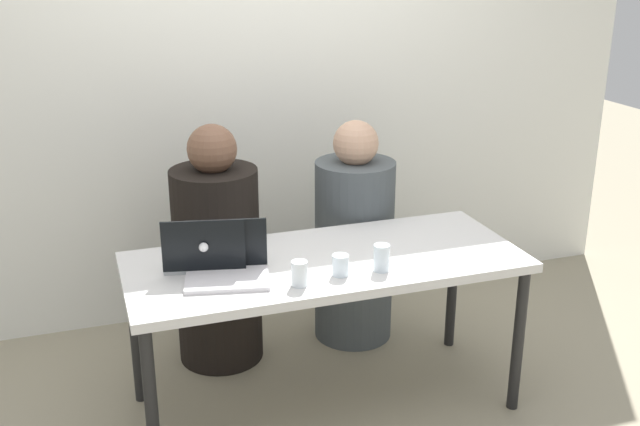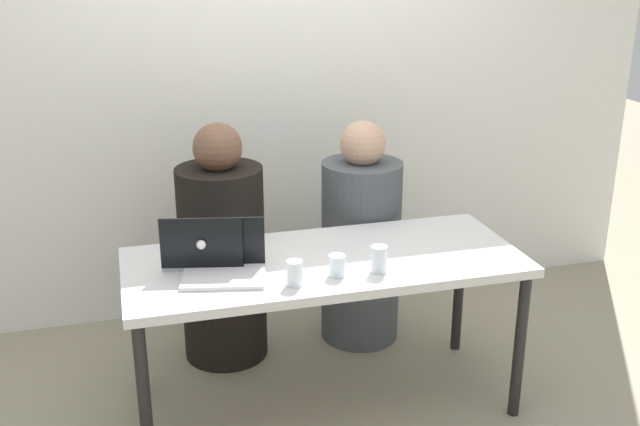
# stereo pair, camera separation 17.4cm
# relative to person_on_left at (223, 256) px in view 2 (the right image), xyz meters

# --- Properties ---
(ground_plane) EXTENTS (12.00, 12.00, 0.00)m
(ground_plane) POSITION_rel_person_on_left_xyz_m (0.36, -0.58, -0.54)
(ground_plane) COLOR gray
(back_wall) EXTENTS (4.50, 0.10, 2.46)m
(back_wall) POSITION_rel_person_on_left_xyz_m (0.36, 0.57, 0.69)
(back_wall) COLOR white
(back_wall) RESTS_ON ground
(desk) EXTENTS (1.69, 0.71, 0.72)m
(desk) POSITION_rel_person_on_left_xyz_m (0.36, -0.58, 0.12)
(desk) COLOR silver
(desk) RESTS_ON ground
(person_on_left) EXTENTS (0.46, 0.46, 1.21)m
(person_on_left) POSITION_rel_person_on_left_xyz_m (0.00, 0.00, 0.00)
(person_on_left) COLOR black
(person_on_left) RESTS_ON ground
(person_on_right) EXTENTS (0.43, 0.43, 1.17)m
(person_on_right) POSITION_rel_person_on_left_xyz_m (0.72, 0.00, -0.01)
(person_on_right) COLOR #474E51
(person_on_right) RESTS_ON ground
(laptop_back_left) EXTENTS (0.38, 0.31, 0.23)m
(laptop_back_left) POSITION_rel_person_on_left_xyz_m (-0.14, -0.50, 0.24)
(laptop_back_left) COLOR #ADB2B6
(laptop_back_left) RESTS_ON desk
(laptop_front_left) EXTENTS (0.37, 0.29, 0.22)m
(laptop_front_left) POSITION_rel_person_on_left_xyz_m (-0.08, -0.64, 0.23)
(laptop_front_left) COLOR silver
(laptop_front_left) RESTS_ON desk
(water_glass_center) EXTENTS (0.07, 0.07, 0.09)m
(water_glass_center) POSITION_rel_person_on_left_xyz_m (0.35, -0.76, 0.22)
(water_glass_center) COLOR silver
(water_glass_center) RESTS_ON desk
(water_glass_right) EXTENTS (0.07, 0.07, 0.11)m
(water_glass_right) POSITION_rel_person_on_left_xyz_m (0.53, -0.77, 0.24)
(water_glass_right) COLOR silver
(water_glass_right) RESTS_ON desk
(water_glass_left) EXTENTS (0.06, 0.06, 0.10)m
(water_glass_left) POSITION_rel_person_on_left_xyz_m (0.17, -0.80, 0.23)
(water_glass_left) COLOR white
(water_glass_left) RESTS_ON desk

